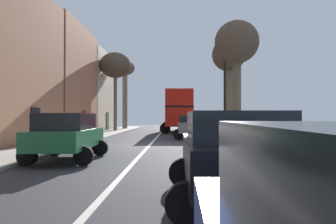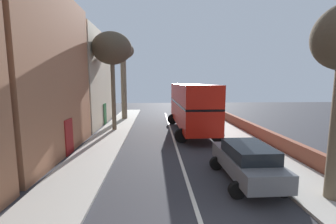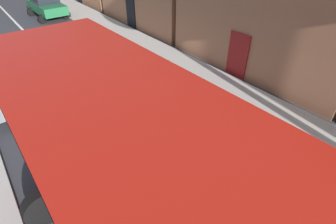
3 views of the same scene
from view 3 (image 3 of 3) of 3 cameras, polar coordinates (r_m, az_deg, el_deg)
name	(u,v)px [view 3 (image 3 of 3)]	position (r m, az deg, el deg)	size (l,w,h in m)	color
ground_plane	(40,48)	(17.70, -26.67, 12.70)	(84.00, 84.00, 0.00)	#333338
road_centre_line	(40,48)	(17.70, -26.67, 12.71)	(0.16, 54.00, 0.01)	silver
sidewalk_left	(113,31)	(19.11, -12.27, 17.33)	(2.60, 60.00, 0.12)	#B2ADA3
parked_car_green_left_0	(46,5)	(23.91, -25.57, 20.81)	(2.57, 4.44, 1.72)	#1E6038
parked_car_grey_right_1	(6,79)	(12.18, -32.37, 6.26)	(2.45, 4.46, 1.69)	slate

